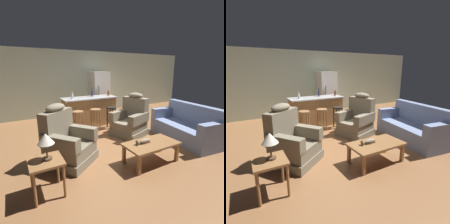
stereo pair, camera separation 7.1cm
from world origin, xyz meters
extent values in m
plane|color=brown|center=(0.00, 0.00, 0.00)|extent=(12.00, 12.00, 0.00)
cube|color=#9EA88E|center=(0.00, 3.12, 1.30)|extent=(12.00, 0.05, 2.60)
cube|color=olive|center=(0.07, -1.58, 0.40)|extent=(1.10, 0.60, 0.04)
cube|color=olive|center=(-0.42, -1.82, 0.19)|extent=(0.06, 0.06, 0.38)
cube|color=olive|center=(0.56, -1.82, 0.19)|extent=(0.06, 0.06, 0.38)
cube|color=olive|center=(-0.42, -1.34, 0.19)|extent=(0.06, 0.06, 0.38)
cube|color=olive|center=(0.56, -1.34, 0.19)|extent=(0.06, 0.06, 0.38)
cube|color=#4C3823|center=(-0.04, -1.52, 0.43)|extent=(0.22, 0.07, 0.01)
ellipsoid|color=gray|center=(-0.04, -1.52, 0.46)|extent=(0.28, 0.09, 0.09)
cone|color=gray|center=(-0.21, -1.52, 0.46)|extent=(0.06, 0.10, 0.10)
cube|color=#707FA3|center=(1.68, -1.12, 0.10)|extent=(1.10, 2.00, 0.20)
cube|color=#707FA3|center=(1.68, -1.12, 0.31)|extent=(1.10, 2.00, 0.22)
cube|color=#707FA3|center=(2.00, -1.16, 0.68)|extent=(0.47, 1.91, 0.52)
cube|color=#707FA3|center=(1.56, -1.96, 0.56)|extent=(0.86, 0.32, 0.28)
cube|color=#707FA3|center=(1.80, -0.28, 0.56)|extent=(0.86, 0.32, 0.28)
cube|color=#756B56|center=(-1.33, -0.76, 0.09)|extent=(1.18, 1.18, 0.18)
cube|color=#756B56|center=(-1.33, -0.76, 0.30)|extent=(1.08, 1.09, 0.24)
cube|color=#756B56|center=(-1.52, -0.52, 0.74)|extent=(0.75, 0.65, 0.64)
ellipsoid|color=#756B56|center=(-1.52, -0.52, 1.12)|extent=(0.53, 0.49, 0.16)
cube|color=#756B56|center=(-1.06, -0.58, 0.55)|extent=(0.62, 0.75, 0.26)
cube|color=#756B56|center=(-1.59, -0.97, 0.55)|extent=(0.62, 0.75, 0.26)
cube|color=#756B56|center=(0.58, -0.11, 0.09)|extent=(1.07, 1.07, 0.18)
cube|color=#756B56|center=(0.58, -0.11, 0.30)|extent=(1.00, 0.98, 0.24)
cube|color=#756B56|center=(0.86, -0.01, 0.74)|extent=(0.48, 0.79, 0.64)
ellipsoid|color=#756B56|center=(0.86, -0.01, 1.12)|extent=(0.40, 0.52, 0.16)
cube|color=#756B56|center=(0.67, -0.43, 0.55)|extent=(0.81, 0.43, 0.26)
cube|color=#756B56|center=(0.45, 0.20, 0.55)|extent=(0.81, 0.43, 0.26)
cube|color=olive|center=(-1.92, -1.50, 0.54)|extent=(0.48, 0.48, 0.04)
cylinder|color=olive|center=(-2.12, -1.70, 0.26)|extent=(0.04, 0.04, 0.52)
cylinder|color=olive|center=(-1.72, -1.70, 0.26)|extent=(0.04, 0.04, 0.52)
cylinder|color=olive|center=(-2.12, -1.30, 0.26)|extent=(0.04, 0.04, 0.52)
cylinder|color=olive|center=(-1.72, -1.30, 0.26)|extent=(0.04, 0.04, 0.52)
cylinder|color=#4C3823|center=(-1.89, -1.49, 0.58)|extent=(0.14, 0.14, 0.03)
cylinder|color=#4C3823|center=(-1.89, -1.49, 0.70)|extent=(0.02, 0.02, 0.22)
cone|color=beige|center=(-1.89, -1.49, 0.89)|extent=(0.24, 0.24, 0.16)
cube|color=#9E7042|center=(0.00, 1.35, 0.45)|extent=(1.71, 0.63, 0.91)
cube|color=#B2B2B2|center=(0.00, 1.35, 0.93)|extent=(1.80, 0.70, 0.04)
cylinder|color=olive|center=(-0.64, 0.72, 0.66)|extent=(0.32, 0.32, 0.04)
torus|color=olive|center=(-0.64, 0.72, 0.22)|extent=(0.23, 0.23, 0.02)
cylinder|color=olive|center=(-0.74, 0.62, 0.32)|extent=(0.04, 0.04, 0.64)
cylinder|color=olive|center=(-0.54, 0.62, 0.32)|extent=(0.04, 0.04, 0.64)
cylinder|color=olive|center=(-0.74, 0.82, 0.32)|extent=(0.04, 0.04, 0.64)
cylinder|color=olive|center=(-0.54, 0.82, 0.32)|extent=(0.04, 0.04, 0.64)
cylinder|color=olive|center=(-0.08, 0.72, 0.66)|extent=(0.32, 0.32, 0.04)
torus|color=olive|center=(-0.08, 0.72, 0.22)|extent=(0.23, 0.23, 0.02)
cylinder|color=olive|center=(-0.18, 0.62, 0.32)|extent=(0.04, 0.04, 0.64)
cylinder|color=olive|center=(0.02, 0.62, 0.32)|extent=(0.04, 0.04, 0.64)
cylinder|color=olive|center=(-0.18, 0.82, 0.32)|extent=(0.04, 0.04, 0.64)
cylinder|color=olive|center=(0.02, 0.82, 0.32)|extent=(0.04, 0.04, 0.64)
cylinder|color=black|center=(0.48, 0.72, 0.66)|extent=(0.32, 0.32, 0.04)
torus|color=black|center=(0.48, 0.72, 0.22)|extent=(0.23, 0.23, 0.02)
cylinder|color=black|center=(0.38, 0.62, 0.32)|extent=(0.04, 0.04, 0.64)
cylinder|color=black|center=(0.58, 0.62, 0.32)|extent=(0.04, 0.04, 0.64)
cylinder|color=black|center=(0.38, 0.82, 0.32)|extent=(0.04, 0.04, 0.64)
cylinder|color=black|center=(0.58, 0.82, 0.32)|extent=(0.04, 0.04, 0.64)
cube|color=white|center=(0.96, 2.55, 0.88)|extent=(0.70, 0.66, 1.76)
cylinder|color=#333338|center=(0.77, 2.20, 0.97)|extent=(0.02, 0.02, 0.50)
cylinder|color=brown|center=(0.73, 1.37, 1.02)|extent=(0.08, 0.08, 0.14)
cylinder|color=brown|center=(0.73, 1.37, 1.12)|extent=(0.03, 0.03, 0.06)
cylinder|color=silver|center=(-0.59, 1.33, 1.03)|extent=(0.07, 0.07, 0.16)
cylinder|color=silver|center=(-0.59, 1.33, 1.14)|extent=(0.03, 0.03, 0.07)
cylinder|color=#23284C|center=(0.15, 1.47, 1.05)|extent=(0.06, 0.06, 0.20)
cylinder|color=#23284C|center=(0.15, 1.47, 1.20)|extent=(0.02, 0.02, 0.09)
camera|label=1|loc=(-2.25, -3.98, 1.85)|focal=28.00mm
camera|label=2|loc=(-2.18, -4.02, 1.85)|focal=28.00mm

